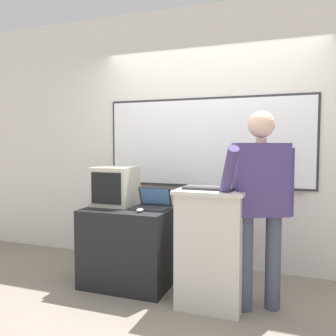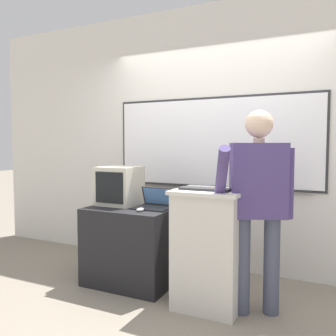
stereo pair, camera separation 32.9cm
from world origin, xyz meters
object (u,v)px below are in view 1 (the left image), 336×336
at_px(person_presenter, 260,195).
at_px(computer_mouse_by_laptop, 140,210).
at_px(laptop, 152,203).
at_px(crt_monitor, 115,186).
at_px(wireless_keyboard, 208,189).
at_px(side_desk, 129,246).
at_px(lectern_podium, 212,247).

height_order(person_presenter, computer_mouse_by_laptop, person_presenter).
xyz_separation_m(laptop, crt_monitor, (-0.42, 0.02, 0.14)).
height_order(laptop, wireless_keyboard, wireless_keyboard).
relative_size(wireless_keyboard, computer_mouse_by_laptop, 4.30).
bearing_deg(person_presenter, side_desk, 151.05).
bearing_deg(person_presenter, laptop, 145.77).
distance_m(side_desk, crt_monitor, 0.62).
bearing_deg(crt_monitor, computer_mouse_by_laptop, -31.72).
bearing_deg(lectern_podium, laptop, 161.52).
xyz_separation_m(laptop, computer_mouse_by_laptop, (-0.03, -0.22, -0.04)).
distance_m(laptop, wireless_keyboard, 0.72).
relative_size(lectern_podium, computer_mouse_by_laptop, 10.17).
relative_size(side_desk, laptop, 2.48).
height_order(wireless_keyboard, computer_mouse_by_laptop, wireless_keyboard).
bearing_deg(person_presenter, lectern_podium, 160.36).
xyz_separation_m(person_presenter, wireless_keyboard, (-0.42, -0.10, 0.05)).
xyz_separation_m(person_presenter, computer_mouse_by_laptop, (-1.08, -0.03, -0.19)).
bearing_deg(lectern_podium, crt_monitor, 167.65).
bearing_deg(crt_monitor, wireless_keyboard, -16.09).
distance_m(lectern_podium, crt_monitor, 1.19).
relative_size(side_desk, person_presenter, 0.51).
bearing_deg(wireless_keyboard, laptop, 155.56).
xyz_separation_m(person_presenter, laptop, (-1.05, 0.19, -0.15)).
height_order(lectern_podium, wireless_keyboard, wireless_keyboard).
distance_m(lectern_podium, wireless_keyboard, 0.52).
xyz_separation_m(lectern_podium, wireless_keyboard, (-0.03, -0.07, 0.52)).
bearing_deg(side_desk, laptop, 19.70).
distance_m(person_presenter, wireless_keyboard, 0.44).
bearing_deg(wireless_keyboard, computer_mouse_by_laptop, 174.52).
distance_m(computer_mouse_by_laptop, crt_monitor, 0.49).
height_order(computer_mouse_by_laptop, crt_monitor, crt_monitor).
bearing_deg(laptop, side_desk, -160.30).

